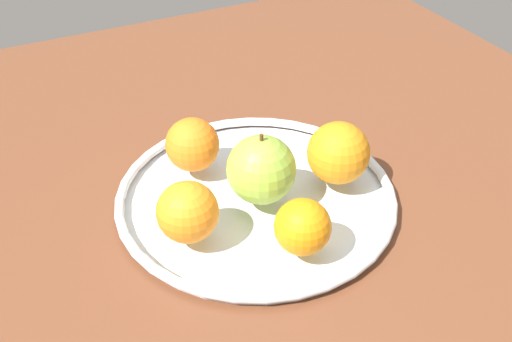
# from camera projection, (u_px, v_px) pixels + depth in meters

# --- Properties ---
(ground_plane) EXTENTS (1.19, 1.19, 0.04)m
(ground_plane) POSITION_uv_depth(u_px,v_px,m) (256.00, 214.00, 0.76)
(ground_plane) COLOR brown
(fruit_bowl) EXTENTS (0.35, 0.35, 0.02)m
(fruit_bowl) POSITION_uv_depth(u_px,v_px,m) (256.00, 196.00, 0.74)
(fruit_bowl) COLOR silver
(fruit_bowl) RESTS_ON ground_plane
(apple) EXTENTS (0.08, 0.08, 0.09)m
(apple) POSITION_uv_depth(u_px,v_px,m) (262.00, 169.00, 0.70)
(apple) COLOR #92BC3D
(apple) RESTS_ON fruit_bowl
(orange_back_left) EXTENTS (0.07, 0.07, 0.07)m
(orange_back_left) POSITION_uv_depth(u_px,v_px,m) (187.00, 212.00, 0.65)
(orange_back_left) COLOR orange
(orange_back_left) RESTS_ON fruit_bowl
(orange_back_right) EXTENTS (0.06, 0.06, 0.06)m
(orange_back_right) POSITION_uv_depth(u_px,v_px,m) (301.00, 227.00, 0.64)
(orange_back_right) COLOR orange
(orange_back_right) RESTS_ON fruit_bowl
(orange_front_right) EXTENTS (0.07, 0.07, 0.07)m
(orange_front_right) POSITION_uv_depth(u_px,v_px,m) (192.00, 145.00, 0.76)
(orange_front_right) COLOR orange
(orange_front_right) RESTS_ON fruit_bowl
(orange_front_left) EXTENTS (0.08, 0.08, 0.08)m
(orange_front_left) POSITION_uv_depth(u_px,v_px,m) (338.00, 153.00, 0.73)
(orange_front_left) COLOR orange
(orange_front_left) RESTS_ON fruit_bowl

